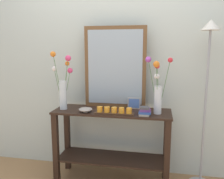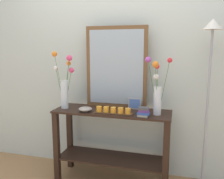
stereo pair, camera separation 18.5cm
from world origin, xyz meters
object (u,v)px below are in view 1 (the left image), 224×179
Objects in this scene: mirror_leaning at (115,67)px; vase_right at (157,89)px; picture_frame_small at (134,103)px; book_stack at (145,111)px; floor_lamp at (207,77)px; console_table at (112,138)px; tall_vase_left at (63,85)px; decorative_bowl at (86,109)px; candle_tray at (114,111)px.

mirror_leaning is 1.56× the size of vase_right.
book_stack is (0.13, -0.24, -0.02)m from picture_frame_small.
floor_lamp reaches higher than vase_right.
floor_lamp is at bearing -4.67° from mirror_leaning.
console_table is at bearing -150.90° from picture_frame_small.
mirror_leaning is 1.43× the size of tall_vase_left.
vase_right is (0.46, -0.20, -0.19)m from mirror_leaning.
floor_lamp reaches higher than tall_vase_left.
tall_vase_left reaches higher than book_stack.
vase_right is 4.10× the size of decorative_bowl.
picture_frame_small is at bearing 147.78° from vase_right.
floor_lamp reaches higher than console_table.
mirror_leaning is at bearing 47.74° from decorative_bowl.
picture_frame_small reaches higher than decorative_bowl.
book_stack is (0.30, -0.01, 0.02)m from candle_tray.
mirror_leaning is 0.60m from book_stack.
console_table is at bearing 176.11° from vase_right.
tall_vase_left reaches higher than vase_right.
book_stack is at bearing -1.69° from candle_tray.
floor_lamp is (0.59, 0.22, 0.32)m from book_stack.
decorative_bowl is (-0.71, -0.08, -0.22)m from vase_right.
mirror_leaning reaches higher than candle_tray.
tall_vase_left is 1.46m from floor_lamp.
book_stack is at bearing -19.55° from console_table.
vase_right is 4.79× the size of book_stack.
mirror_leaning is at bearing 167.28° from picture_frame_small.
console_table is at bearing 111.37° from candle_tray.
candle_tray is at bearing -8.07° from tall_vase_left.
mirror_leaning is 0.50m from candle_tray.
book_stack reaches higher than candle_tray.
mirror_leaning is 0.44m from picture_frame_small.
candle_tray is at bearing -81.06° from mirror_leaning.
tall_vase_left reaches higher than decorative_bowl.
tall_vase_left is 1.09× the size of vase_right.
vase_right is 4.09× the size of picture_frame_small.
console_table is 0.72× the size of floor_lamp.
decorative_bowl is 1.25m from floor_lamp.
console_table is at bearing 160.45° from book_stack.
candle_tray reaches higher than console_table.
vase_right is 0.48m from candle_tray.
console_table is 0.44m from picture_frame_small.
picture_frame_small is 0.08× the size of floor_lamp.
floor_lamp is at bearing 20.10° from book_stack.
candle_tray is (0.04, -0.28, -0.41)m from mirror_leaning.
floor_lamp is (0.94, 0.09, 0.66)m from console_table.
tall_vase_left is at bearing -158.58° from mirror_leaning.
candle_tray is 0.97m from floor_lamp.
picture_frame_small is at bearing 177.82° from floor_lamp.
tall_vase_left is 5.20× the size of book_stack.
mirror_leaning is (-0.00, 0.17, 0.73)m from console_table.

